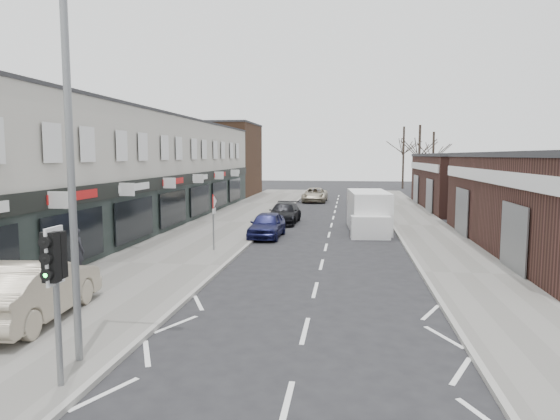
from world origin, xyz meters
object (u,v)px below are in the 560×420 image
(street_lamp, at_px, (78,152))
(parked_car_right_a, at_px, (370,208))
(parked_car_left_a, at_px, (267,225))
(traffic_light, at_px, (55,269))
(pedestrian, at_px, (77,251))
(parked_car_right_c, at_px, (367,198))
(white_van, at_px, (369,212))
(parked_car_left_c, at_px, (315,195))
(sedan_on_pavement, at_px, (33,290))
(warning_sign, at_px, (214,206))
(parked_car_left_b, at_px, (284,213))
(parked_car_right_b, at_px, (378,203))

(street_lamp, bearing_deg, parked_car_right_a, 75.11)
(parked_car_left_a, bearing_deg, traffic_light, -91.38)
(pedestrian, height_order, parked_car_right_c, pedestrian)
(white_van, height_order, parked_car_left_c, white_van)
(sedan_on_pavement, bearing_deg, warning_sign, -106.90)
(sedan_on_pavement, relative_size, parked_car_right_c, 1.08)
(parked_car_left_c, bearing_deg, street_lamp, -92.42)
(street_lamp, bearing_deg, traffic_light, -84.12)
(pedestrian, relative_size, parked_car_left_a, 0.43)
(traffic_light, distance_m, street_lamp, 2.52)
(sedan_on_pavement, height_order, pedestrian, pedestrian)
(warning_sign, xyz_separation_m, parked_car_left_a, (1.76, 4.59, -1.49))
(parked_car_left_a, height_order, parked_car_left_c, parked_car_left_a)
(traffic_light, bearing_deg, parked_car_left_b, 87.20)
(sedan_on_pavement, bearing_deg, white_van, -123.06)
(white_van, distance_m, parked_car_right_a, 6.55)
(traffic_light, relative_size, white_van, 0.49)
(white_van, height_order, pedestrian, white_van)
(traffic_light, xyz_separation_m, street_lamp, (-0.13, 1.22, 2.20))
(street_lamp, xyz_separation_m, parked_car_left_b, (1.33, 23.35, -3.94))
(warning_sign, bearing_deg, traffic_light, -86.90)
(parked_car_right_a, bearing_deg, sedan_on_pavement, 72.91)
(pedestrian, xyz_separation_m, parked_car_left_a, (5.53, 10.07, -0.30))
(warning_sign, distance_m, parked_car_right_b, 20.57)
(white_van, bearing_deg, parked_car_left_a, -155.75)
(traffic_light, bearing_deg, sedan_on_pavement, 129.69)
(parked_car_right_b, distance_m, parked_car_right_c, 5.61)
(white_van, relative_size, parked_car_left_b, 1.35)
(traffic_light, bearing_deg, parked_car_left_c, 86.89)
(parked_car_left_a, bearing_deg, parked_car_right_c, 74.16)
(warning_sign, height_order, parked_car_right_b, warning_sign)
(sedan_on_pavement, relative_size, parked_car_left_b, 1.07)
(parked_car_right_a, height_order, parked_car_right_c, parked_car_right_a)
(parked_car_left_a, height_order, parked_car_left_b, parked_car_left_a)
(traffic_light, distance_m, pedestrian, 9.76)
(pedestrian, bearing_deg, sedan_on_pavement, 125.32)
(traffic_light, height_order, parked_car_left_c, traffic_light)
(parked_car_left_b, bearing_deg, parked_car_left_a, -90.07)
(parked_car_left_a, distance_m, parked_car_right_b, 15.62)
(parked_car_right_a, bearing_deg, parked_car_right_c, -85.75)
(white_van, bearing_deg, pedestrian, -134.86)
(pedestrian, bearing_deg, street_lamp, 138.75)
(traffic_light, relative_size, parked_car_left_b, 0.66)
(sedan_on_pavement, xyz_separation_m, pedestrian, (-1.58, 4.99, 0.06))
(parked_car_left_c, relative_size, parked_car_right_a, 1.07)
(traffic_light, relative_size, parked_car_right_c, 0.67)
(white_van, bearing_deg, parked_car_right_c, 83.85)
(parked_car_right_a, bearing_deg, parked_car_left_c, -63.31)
(sedan_on_pavement, bearing_deg, parked_car_left_b, -106.26)
(street_lamp, bearing_deg, warning_sign, 92.84)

